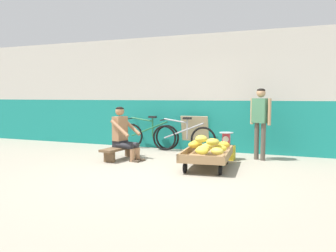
{
  "coord_description": "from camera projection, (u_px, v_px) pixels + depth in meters",
  "views": [
    {
      "loc": [
        2.33,
        -5.2,
        1.37
      ],
      "look_at": [
        -0.25,
        1.31,
        0.75
      ],
      "focal_mm": 36.33,
      "sensor_mm": 36.0,
      "label": 1
    }
  ],
  "objects": [
    {
      "name": "ground_plane",
      "position": [
        154.0,
        176.0,
        5.79
      ],
      "size": [
        80.0,
        80.0,
        0.0
      ],
      "primitive_type": "plane",
      "color": "gray"
    },
    {
      "name": "back_wall",
      "position": [
        204.0,
        93.0,
        8.56
      ],
      "size": [
        16.0,
        0.3,
        2.89
      ],
      "color": "#19847A",
      "rests_on": "ground"
    },
    {
      "name": "banana_cart",
      "position": [
        207.0,
        156.0,
        6.46
      ],
      "size": [
        0.98,
        1.52,
        0.36
      ],
      "color": "#99754C",
      "rests_on": "ground"
    },
    {
      "name": "banana_pile",
      "position": [
        207.0,
        145.0,
        6.29
      ],
      "size": [
        0.87,
        1.1,
        0.26
      ],
      "color": "gold",
      "rests_on": "banana_cart"
    },
    {
      "name": "low_bench",
      "position": [
        120.0,
        150.0,
        7.37
      ],
      "size": [
        0.41,
        1.13,
        0.27
      ],
      "color": "brown",
      "rests_on": "ground"
    },
    {
      "name": "vendor_seated",
      "position": [
        123.0,
        133.0,
        7.29
      ],
      "size": [
        0.72,
        0.55,
        1.14
      ],
      "color": "#9E704C",
      "rests_on": "ground"
    },
    {
      "name": "plastic_crate",
      "position": [
        226.0,
        153.0,
        7.33
      ],
      "size": [
        0.36,
        0.28,
        0.3
      ],
      "color": "gold",
      "rests_on": "ground"
    },
    {
      "name": "weighing_scale",
      "position": [
        226.0,
        139.0,
        7.3
      ],
      "size": [
        0.3,
        0.3,
        0.29
      ],
      "color": "#28282D",
      "rests_on": "plastic_crate"
    },
    {
      "name": "bicycle_near_left",
      "position": [
        149.0,
        135.0,
        8.81
      ],
      "size": [
        1.66,
        0.48,
        0.86
      ],
      "color": "black",
      "rests_on": "ground"
    },
    {
      "name": "bicycle_far_left",
      "position": [
        183.0,
        138.0,
        8.32
      ],
      "size": [
        1.66,
        0.48,
        0.86
      ],
      "color": "black",
      "rests_on": "ground"
    },
    {
      "name": "sign_board",
      "position": [
        195.0,
        133.0,
        8.53
      ],
      "size": [
        0.7,
        0.25,
        0.88
      ],
      "color": "#C6B289",
      "rests_on": "ground"
    },
    {
      "name": "customer_adult",
      "position": [
        260.0,
        116.0,
        7.22
      ],
      "size": [
        0.45,
        0.32,
        1.53
      ],
      "color": "brown",
      "rests_on": "ground"
    }
  ]
}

